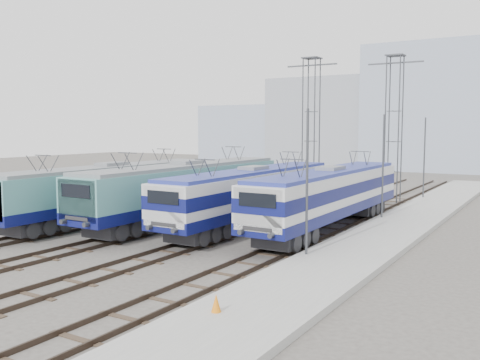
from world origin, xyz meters
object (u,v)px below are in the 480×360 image
object	(u,v)px
locomotive_center_left	(186,187)
mast_mid	(383,169)
locomotive_far_right	(329,193)
catenary_tower_east	(394,122)
mast_front	(307,185)
catenary_tower_west	(311,122)
safety_cone	(216,303)
locomotive_far_left	(110,187)
locomotive_center_right	(252,191)
mast_rear	(424,159)

from	to	relation	value
locomotive_center_left	mast_mid	size ratio (longest dim) A/B	2.67
locomotive_far_right	catenary_tower_east	distance (m)	15.26
mast_front	locomotive_center_left	bearing A→B (deg)	154.39
mast_front	locomotive_far_right	bearing A→B (deg)	104.06
catenary_tower_west	safety_cone	bearing A→B (deg)	-71.89
locomotive_far_left	locomotive_far_right	xyz separation A→B (m)	(13.50, 4.45, 0.04)
safety_cone	locomotive_far_left	bearing A→B (deg)	144.26
locomotive_far_right	catenary_tower_west	xyz separation A→B (m)	(-6.75, 12.61, 4.37)
mast_front	safety_cone	bearing A→B (deg)	-84.85
locomotive_far_right	mast_front	world-z (taller)	mast_front
safety_cone	locomotive_center_right	bearing A→B (deg)	115.91
catenary_tower_east	mast_front	bearing A→B (deg)	-84.55
catenary_tower_east	safety_cone	world-z (taller)	catenary_tower_east
catenary_tower_west	mast_front	bearing A→B (deg)	-66.73
catenary_tower_west	mast_front	size ratio (longest dim) A/B	1.71
locomotive_center_left	locomotive_center_right	xyz separation A→B (m)	(4.50, 0.80, -0.08)
locomotive_far_right	catenary_tower_east	bearing A→B (deg)	90.98
locomotive_center_right	mast_rear	bearing A→B (deg)	70.57
mast_rear	safety_cone	xyz separation A→B (m)	(0.78, -32.68, -2.91)
mast_mid	safety_cone	size ratio (longest dim) A/B	12.02
catenary_tower_west	safety_cone	size ratio (longest dim) A/B	20.61
mast_front	mast_rear	xyz separation A→B (m)	(0.00, 24.00, 0.00)
locomotive_far_right	mast_front	bearing A→B (deg)	-75.94
locomotive_far_left	mast_front	distance (m)	15.68
catenary_tower_west	mast_rear	size ratio (longest dim) A/B	1.71
safety_cone	mast_front	bearing A→B (deg)	95.15
locomotive_far_right	mast_mid	distance (m)	5.12
mast_mid	locomotive_center_left	bearing A→B (deg)	-147.92
mast_mid	mast_rear	bearing A→B (deg)	90.00
mast_mid	mast_front	bearing A→B (deg)	-90.00
mast_rear	safety_cone	world-z (taller)	mast_rear
locomotive_far_right	catenary_tower_east	size ratio (longest dim) A/B	1.48
catenary_tower_west	mast_rear	distance (m)	9.99
catenary_tower_east	mast_mid	bearing A→B (deg)	-78.14
catenary_tower_west	mast_mid	world-z (taller)	catenary_tower_west
locomotive_center_left	catenary_tower_west	distance (m)	15.58
locomotive_center_left	catenary_tower_west	bearing A→B (deg)	81.36
locomotive_center_right	locomotive_center_left	bearing A→B (deg)	-169.93
mast_rear	locomotive_center_right	bearing A→B (deg)	-109.43
locomotive_center_right	mast_mid	bearing A→B (deg)	43.38
mast_front	mast_rear	size ratio (longest dim) A/B	1.00
mast_front	mast_mid	xyz separation A→B (m)	(0.00, 12.00, 0.00)
locomotive_far_left	locomotive_center_left	world-z (taller)	locomotive_center_left
locomotive_center_right	catenary_tower_west	xyz separation A→B (m)	(-2.25, 14.00, 4.40)
locomotive_center_left	mast_front	xyz separation A→B (m)	(10.85, -5.20, 1.18)
catenary_tower_east	mast_mid	distance (m)	10.69
mast_mid	safety_cone	world-z (taller)	mast_mid
locomotive_center_left	safety_cone	world-z (taller)	locomotive_center_left
locomotive_center_right	locomotive_far_right	size ratio (longest dim) A/B	0.98
locomotive_center_left	locomotive_far_right	distance (m)	9.26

